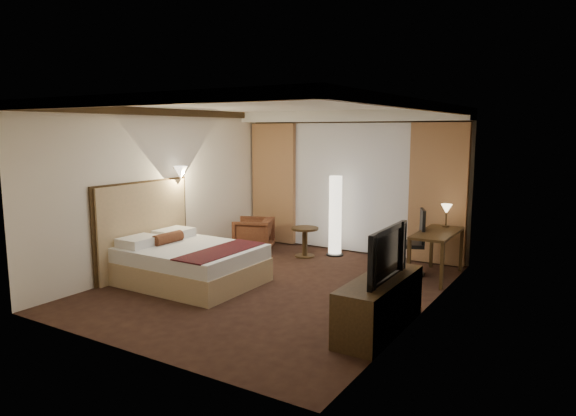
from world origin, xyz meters
The scene contains 21 objects.
floor centered at (0.00, 0.00, 0.00)m, with size 4.50×5.50×0.01m, color black.
ceiling centered at (0.00, 0.00, 2.70)m, with size 4.50×5.50×0.01m, color white.
back_wall centered at (0.00, 2.75, 1.35)m, with size 4.50×0.02×2.70m, color white.
left_wall centered at (-2.25, 0.00, 1.35)m, with size 0.02×5.50×2.70m, color white.
right_wall centered at (2.25, 0.00, 1.35)m, with size 0.02×5.50×2.70m, color white.
crown_molding centered at (0.00, 0.00, 2.64)m, with size 4.50×5.50×0.12m, color black, non-canonical shape.
soffit centered at (0.00, 2.50, 2.60)m, with size 4.50×0.50×0.20m, color white.
curtain_sheer centered at (0.00, 2.67, 1.25)m, with size 2.48×0.04×2.45m, color silver.
curtain_left_drape centered at (-1.70, 2.61, 1.25)m, with size 1.00×0.14×2.45m, color #B38052.
curtain_right_drape centered at (1.70, 2.61, 1.25)m, with size 1.00×0.14×2.45m, color #B38052.
wall_sconce centered at (-2.09, 0.27, 1.62)m, with size 0.24×0.24×0.24m, color white, non-canonical shape.
bed centered at (-1.19, -0.51, 0.29)m, with size 2.00×1.56×0.58m, color white, non-canonical shape.
headboard centered at (-2.20, -0.51, 0.75)m, with size 0.12×1.86×1.50m, color tan, non-canonical shape.
armchair centered at (-1.59, 1.71, 0.36)m, with size 0.70×0.66×0.72m, color #4F2517.
side_table centered at (-0.52, 1.84, 0.28)m, with size 0.51×0.51×0.56m, color black, non-canonical shape.
floor_lamp centered at (-0.09, 2.24, 0.76)m, with size 0.32×0.32×1.52m, color white, non-canonical shape.
desk centered at (1.95, 1.75, 0.38)m, with size 0.55×1.30×0.75m, color black, non-canonical shape.
desk_lamp centered at (1.95, 2.25, 0.92)m, with size 0.18×0.18×0.34m, color #FFD899, non-canonical shape.
office_chair centered at (1.51, 1.70, 0.55)m, with size 0.53×0.53×1.09m, color black, non-canonical shape.
dresser centered at (2.00, -0.79, 0.32)m, with size 0.50×1.63×0.64m, color black, non-canonical shape.
television centered at (1.97, -0.79, 0.96)m, with size 1.12×0.65×0.15m, color black.
Camera 1 is at (4.11, -6.28, 2.34)m, focal length 32.00 mm.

